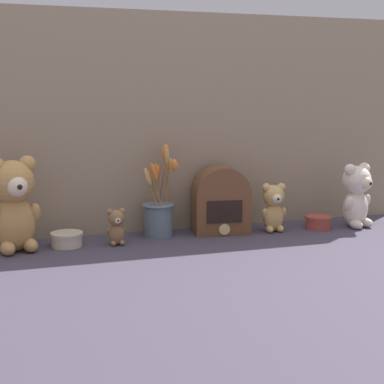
{
  "coord_description": "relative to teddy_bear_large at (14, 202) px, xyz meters",
  "views": [
    {
      "loc": [
        -0.6,
        -1.88,
        0.5
      ],
      "look_at": [
        0.0,
        0.02,
        0.16
      ],
      "focal_mm": 55.0,
      "sensor_mm": 36.0,
      "label": 1
    }
  ],
  "objects": [
    {
      "name": "decorative_tin_short",
      "position": [
        0.16,
        0.01,
        -0.13
      ],
      "size": [
        0.11,
        0.11,
        0.05
      ],
      "color": "beige",
      "rests_on": "ground"
    },
    {
      "name": "vintage_radio",
      "position": [
        0.71,
        0.05,
        -0.05
      ],
      "size": [
        0.21,
        0.15,
        0.24
      ],
      "color": "brown",
      "rests_on": "ground"
    },
    {
      "name": "teddy_bear_small",
      "position": [
        0.9,
        0.0,
        -0.07
      ],
      "size": [
        0.1,
        0.09,
        0.18
      ],
      "color": "tan",
      "rests_on": "ground"
    },
    {
      "name": "backdrop_wall",
      "position": [
        0.59,
        0.15,
        0.23
      ],
      "size": [
        1.83,
        0.02,
        0.78
      ],
      "color": "gray",
      "rests_on": "ground"
    },
    {
      "name": "decorative_tin_tall",
      "position": [
        1.08,
        -0.01,
        -0.13
      ],
      "size": [
        0.1,
        0.1,
        0.05
      ],
      "color": "#993D33",
      "rests_on": "ground"
    },
    {
      "name": "teddy_bear_medium",
      "position": [
        1.22,
        -0.03,
        -0.03
      ],
      "size": [
        0.14,
        0.12,
        0.24
      ],
      "color": "beige",
      "rests_on": "ground"
    },
    {
      "name": "flower_vase",
      "position": [
        0.48,
        0.06,
        -0.07
      ],
      "size": [
        0.14,
        0.14,
        0.32
      ],
      "color": "slate",
      "rests_on": "ground"
    },
    {
      "name": "ground_plane",
      "position": [
        0.59,
        -0.02,
        -0.16
      ],
      "size": [
        4.0,
        4.0,
        0.0
      ],
      "primitive_type": "plane",
      "color": "#3D3847"
    },
    {
      "name": "teddy_bear_large",
      "position": [
        0.0,
        0.0,
        0.0
      ],
      "size": [
        0.17,
        0.15,
        0.3
      ],
      "color": "tan",
      "rests_on": "ground"
    },
    {
      "name": "teddy_bear_tiny",
      "position": [
        0.32,
        -0.02,
        -0.09
      ],
      "size": [
        0.07,
        0.06,
        0.12
      ],
      "color": "olive",
      "rests_on": "ground"
    }
  ]
}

